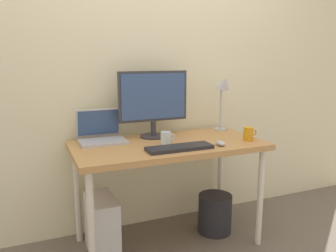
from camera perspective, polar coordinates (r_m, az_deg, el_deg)
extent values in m
plane|color=#665B51|center=(2.72, 0.00, -18.45)|extent=(6.00, 6.00, 0.00)
cube|color=beige|center=(2.73, -3.25, 10.20)|extent=(4.40, 0.04, 2.60)
cube|color=#B7844C|center=(2.44, 0.00, -3.22)|extent=(1.33, 0.67, 0.04)
cylinder|color=silver|center=(2.17, -12.48, -16.19)|extent=(0.04, 0.04, 0.72)
cylinder|color=silver|center=(2.63, 14.90, -11.27)|extent=(0.04, 0.04, 0.72)
cylinder|color=silver|center=(2.67, -14.66, -10.92)|extent=(0.04, 0.04, 0.72)
cylinder|color=silver|center=(3.05, 8.57, -7.79)|extent=(0.04, 0.04, 0.72)
cylinder|color=#333338|center=(2.61, -2.41, -1.67)|extent=(0.20, 0.20, 0.01)
cylinder|color=#333338|center=(2.60, -2.42, -0.34)|extent=(0.04, 0.04, 0.11)
cube|color=#333338|center=(2.56, -2.46, 4.91)|extent=(0.53, 0.03, 0.37)
cube|color=#334C7F|center=(2.54, -2.33, 4.87)|extent=(0.49, 0.01, 0.33)
cube|color=#B2B2B7|center=(2.47, -10.63, -2.55)|extent=(0.32, 0.22, 0.02)
cube|color=#B2B2B7|center=(2.57, -11.35, 0.54)|extent=(0.32, 0.06, 0.21)
cube|color=#334C7F|center=(2.56, -11.31, 0.55)|extent=(0.30, 0.04, 0.18)
cylinder|color=#B2B2B7|center=(2.89, 8.54, -0.50)|extent=(0.11, 0.11, 0.01)
cylinder|color=#B2B2B7|center=(2.86, 8.64, 3.03)|extent=(0.02, 0.02, 0.35)
cone|color=#B2B2B7|center=(2.80, 9.19, 7.04)|extent=(0.11, 0.14, 0.13)
cube|color=#232328|center=(2.26, 1.85, -3.59)|extent=(0.44, 0.14, 0.02)
ellipsoid|color=#B2B2B7|center=(2.38, 8.60, -2.81)|extent=(0.06, 0.09, 0.03)
cylinder|color=orange|center=(2.56, 13.06, -1.26)|extent=(0.07, 0.07, 0.10)
torus|color=orange|center=(2.58, 13.91, -1.06)|extent=(0.05, 0.01, 0.05)
cylinder|color=silver|center=(2.38, -0.38, -2.00)|extent=(0.07, 0.07, 0.09)
torus|color=silver|center=(2.40, 0.67, -1.79)|extent=(0.05, 0.01, 0.05)
cube|color=silver|center=(2.51, -10.79, -15.92)|extent=(0.18, 0.36, 0.42)
cylinder|color=#232328|center=(2.82, 7.70, -14.03)|extent=(0.26, 0.26, 0.30)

